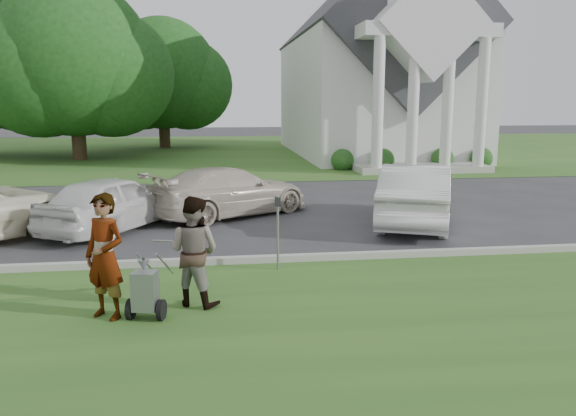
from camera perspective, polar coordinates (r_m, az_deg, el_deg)
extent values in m
plane|color=#333335|center=(10.99, -4.09, -6.46)|extent=(120.00, 120.00, 0.00)
cube|color=#2D5B1F|center=(8.18, -2.77, -12.67)|extent=(80.00, 7.00, 0.01)
cube|color=#2D5B1F|center=(37.62, -6.63, 5.83)|extent=(80.00, 30.00, 0.01)
cube|color=#9E9E93|center=(11.49, -4.27, -5.29)|extent=(80.00, 0.18, 0.15)
cube|color=white|center=(35.78, 8.18, 11.14)|extent=(9.00, 16.00, 7.00)
cube|color=#38383D|center=(35.98, 8.33, 16.72)|extent=(9.19, 17.00, 9.19)
cube|color=#9E9E93|center=(27.21, 13.20, 4.01)|extent=(6.20, 2.60, 0.30)
cylinder|color=white|center=(25.32, 9.13, 10.13)|extent=(0.50, 0.50, 6.00)
cylinder|color=white|center=(25.82, 12.58, 10.03)|extent=(0.50, 0.50, 6.00)
cylinder|color=white|center=(26.41, 15.90, 9.89)|extent=(0.50, 0.50, 6.00)
cylinder|color=white|center=(27.08, 19.05, 9.73)|extent=(0.50, 0.50, 6.00)
cube|color=white|center=(27.02, 13.95, 17.01)|extent=(6.20, 2.00, 0.60)
cube|color=white|center=(27.05, 13.98, 17.64)|extent=(5.09, 2.20, 5.09)
sphere|color=#1E4C19|center=(27.02, 5.57, 4.84)|extent=(1.10, 1.10, 1.10)
sphere|color=#1E4C19|center=(27.54, 9.64, 4.85)|extent=(1.10, 1.10, 1.10)
sphere|color=#1E4C19|center=(28.57, 15.42, 4.83)|extent=(1.10, 1.10, 1.10)
sphere|color=#1E4C19|center=(29.40, 19.03, 4.78)|extent=(1.10, 1.10, 1.10)
cylinder|color=#332316|center=(33.35, -20.53, 7.33)|extent=(0.76, 0.76, 3.20)
sphere|color=#1A4816|center=(33.38, -20.98, 14.03)|extent=(8.40, 8.40, 8.40)
sphere|color=#1A4816|center=(33.26, -17.52, 12.80)|extent=(6.89, 6.89, 6.89)
sphere|color=#1A4816|center=(33.47, -23.89, 12.73)|extent=(7.22, 7.22, 7.22)
sphere|color=#1A4816|center=(37.57, -25.76, 12.79)|extent=(7.54, 7.54, 7.54)
cylinder|color=#332316|center=(40.65, -12.46, 8.13)|extent=(0.76, 0.76, 3.00)
sphere|color=#1A4816|center=(40.66, -12.67, 13.19)|extent=(7.60, 7.60, 7.60)
sphere|color=#1A4816|center=(40.82, -10.14, 12.20)|extent=(6.23, 6.23, 6.23)
sphere|color=#1A4816|center=(40.49, -14.86, 12.30)|extent=(6.54, 6.54, 6.54)
cylinder|color=black|center=(8.95, -15.68, -9.85)|extent=(0.15, 0.33, 0.32)
cylinder|color=black|center=(8.80, -12.73, -10.09)|extent=(0.15, 0.33, 0.32)
cylinder|color=#2D2D33|center=(8.87, -14.22, -9.97)|extent=(0.54, 0.16, 0.04)
cube|color=gray|center=(8.77, -14.31, -8.15)|extent=(0.41, 0.37, 0.60)
cone|color=gray|center=(8.65, -14.43, -5.67)|extent=(0.22, 0.22, 0.17)
cylinder|color=#2D2D33|center=(8.63, -14.46, -5.12)|extent=(0.04, 0.04, 0.06)
cylinder|color=gray|center=(9.21, -14.19, -5.48)|extent=(0.21, 0.78, 0.57)
cylinder|color=gray|center=(9.11, -12.39, -5.58)|extent=(0.21, 0.78, 0.57)
cylinder|color=gray|center=(9.44, -12.61, -3.28)|extent=(0.34, 0.11, 0.03)
imported|color=#999999|center=(8.86, -18.09, -4.80)|extent=(0.84, 0.77, 1.91)
imported|color=#999999|center=(9.11, -9.53, -4.42)|extent=(1.08, 1.01, 1.78)
cylinder|color=gray|center=(10.90, -1.04, -3.08)|extent=(0.05, 0.05, 1.28)
cube|color=#2D2D33|center=(10.75, -1.05, 0.67)|extent=(0.11, 0.07, 0.19)
cylinder|color=gray|center=(10.73, -1.05, 1.18)|extent=(0.10, 0.10, 0.03)
imported|color=white|center=(14.89, -17.42, 0.51)|extent=(3.57, 4.50, 1.44)
imported|color=beige|center=(16.18, -5.98, 1.69)|extent=(5.13, 4.26, 1.40)
imported|color=silver|center=(15.34, 12.85, 1.37)|extent=(3.44, 5.17, 1.61)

